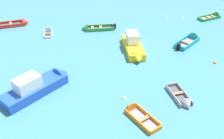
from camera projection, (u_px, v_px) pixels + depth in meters
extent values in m
cube|color=beige|center=(209.00, 18.00, 40.53)|extent=(3.61, 2.31, 0.10)
cube|color=#288C3D|center=(206.00, 16.00, 40.91)|extent=(3.36, 1.36, 0.40)
cube|color=#288C3D|center=(212.00, 19.00, 39.98)|extent=(3.36, 1.36, 0.40)
cube|color=#288C3D|center=(200.00, 19.00, 39.78)|extent=(0.55, 1.18, 0.40)
cone|color=#288C3D|center=(218.00, 15.00, 41.13)|extent=(1.19, 1.40, 1.19)
cube|color=#937047|center=(208.00, 17.00, 40.34)|extent=(0.75, 1.17, 0.03)
cube|color=#937047|center=(213.00, 16.00, 40.72)|extent=(0.75, 1.17, 0.03)
cube|color=yellow|center=(133.00, 47.00, 31.87)|extent=(2.12, 5.73, 0.85)
cone|color=yellow|center=(138.00, 59.00, 29.39)|extent=(1.66, 1.19, 1.62)
cube|color=white|center=(132.00, 37.00, 31.79)|extent=(1.46, 2.09, 1.18)
cube|color=black|center=(134.00, 39.00, 30.91)|extent=(1.32, 0.21, 0.52)
cube|color=#4C4C51|center=(12.00, 25.00, 38.30)|extent=(3.74, 2.13, 0.12)
cube|color=red|center=(12.00, 22.00, 38.79)|extent=(3.60, 0.89, 0.48)
cube|color=red|center=(12.00, 26.00, 37.61)|extent=(3.60, 0.89, 0.48)
cone|color=red|center=(26.00, 22.00, 38.68)|extent=(1.13, 1.57, 1.42)
cube|color=#937047|center=(11.00, 24.00, 38.10)|extent=(0.66, 1.38, 0.03)
cube|color=#4C4C51|center=(48.00, 34.00, 35.72)|extent=(1.01, 2.30, 0.07)
cube|color=white|center=(45.00, 34.00, 35.60)|extent=(0.22, 2.34, 0.29)
cube|color=white|center=(51.00, 33.00, 35.73)|extent=(0.22, 2.34, 0.29)
cube|color=white|center=(48.00, 37.00, 34.70)|extent=(0.91, 0.16, 0.29)
cone|color=white|center=(48.00, 30.00, 36.67)|extent=(0.92, 0.60, 0.88)
cube|color=#937047|center=(48.00, 34.00, 35.53)|extent=(0.84, 0.30, 0.03)
cube|color=gray|center=(142.00, 120.00, 21.89)|extent=(2.58, 3.31, 0.11)
cube|color=orange|center=(137.00, 121.00, 21.50)|extent=(1.70, 2.88, 0.43)
cube|color=orange|center=(148.00, 115.00, 22.11)|extent=(1.70, 2.88, 0.43)
cube|color=orange|center=(156.00, 130.00, 20.68)|extent=(1.12, 0.72, 0.43)
cone|color=orange|center=(130.00, 107.00, 22.96)|extent=(1.41, 1.25, 1.20)
cube|color=#937047|center=(144.00, 119.00, 21.64)|extent=(1.14, 0.85, 0.03)
cube|color=gray|center=(187.00, 44.00, 33.40)|extent=(3.71, 3.54, 0.14)
cube|color=teal|center=(182.00, 40.00, 33.69)|extent=(3.00, 2.73, 0.56)
cube|color=teal|center=(192.00, 44.00, 32.88)|extent=(3.00, 2.73, 0.56)
cube|color=teal|center=(179.00, 48.00, 32.06)|extent=(1.04, 1.13, 0.56)
cone|color=teal|center=(195.00, 37.00, 34.55)|extent=(1.59, 1.62, 1.36)
cube|color=#937047|center=(186.00, 42.00, 33.09)|extent=(1.16, 1.22, 0.03)
cube|color=black|center=(179.00, 47.00, 31.85)|extent=(0.52, 0.52, 0.78)
cube|color=blue|center=(35.00, 89.00, 24.68)|extent=(6.05, 5.87, 0.96)
cone|color=blue|center=(63.00, 74.00, 26.75)|extent=(2.11, 2.12, 1.71)
cube|color=white|center=(27.00, 83.00, 23.70)|extent=(2.68, 2.65, 1.16)
cube|color=black|center=(36.00, 76.00, 24.22)|extent=(1.09, 1.14, 0.51)
cube|color=#4C4C51|center=(179.00, 96.00, 24.51)|extent=(1.61, 3.15, 0.11)
cube|color=gray|center=(184.00, 94.00, 24.55)|extent=(0.61, 3.10, 0.43)
cube|color=gray|center=(173.00, 96.00, 24.29)|extent=(0.61, 3.10, 0.43)
cube|color=gray|center=(171.00, 85.00, 25.69)|extent=(1.16, 0.32, 0.43)
cone|color=gray|center=(187.00, 106.00, 23.09)|extent=(1.24, 0.90, 1.13)
cube|color=#937047|center=(178.00, 93.00, 24.51)|extent=(1.10, 0.50, 0.03)
cube|color=#4C4C51|center=(99.00, 29.00, 37.18)|extent=(3.89, 1.38, 0.11)
cube|color=#288C3D|center=(100.00, 30.00, 36.53)|extent=(4.02, 0.22, 0.45)
cube|color=#288C3D|center=(99.00, 26.00, 37.64)|extent=(4.02, 0.22, 0.45)
cube|color=#288C3D|center=(113.00, 27.00, 37.30)|extent=(0.18, 1.31, 0.45)
cone|color=#288C3D|center=(84.00, 29.00, 36.85)|extent=(0.96, 1.31, 1.28)
cube|color=#937047|center=(101.00, 27.00, 37.06)|extent=(0.46, 1.21, 0.03)
cube|color=#937047|center=(92.00, 28.00, 36.93)|extent=(0.46, 1.21, 0.03)
cube|color=black|center=(115.00, 26.00, 37.23)|extent=(0.39, 0.35, 0.63)
sphere|color=silver|center=(183.00, 18.00, 40.78)|extent=(0.42, 0.42, 0.42)
sphere|color=silver|center=(166.00, 17.00, 40.97)|extent=(0.44, 0.44, 0.44)
sphere|color=silver|center=(124.00, 98.00, 24.30)|extent=(0.39, 0.39, 0.39)
sphere|color=orange|center=(215.00, 63.00, 29.56)|extent=(0.42, 0.42, 0.42)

